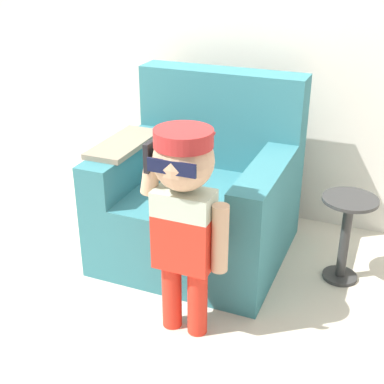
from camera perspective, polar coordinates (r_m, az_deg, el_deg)
name	(u,v)px	position (r m, az deg, el deg)	size (l,w,h in m)	color
ground_plane	(187,250)	(3.29, -0.53, -6.23)	(10.00, 10.00, 0.00)	beige
wall_back	(231,15)	(3.49, 4.15, 18.31)	(10.00, 0.05, 2.60)	silver
armchair	(202,195)	(3.16, 1.05, -0.31)	(1.03, 0.97, 1.03)	teal
person_child	(184,204)	(2.33, -0.82, -1.25)	(0.42, 0.31, 1.02)	red
side_table	(346,231)	(3.01, 16.10, -4.02)	(0.29, 0.29, 0.50)	#333333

